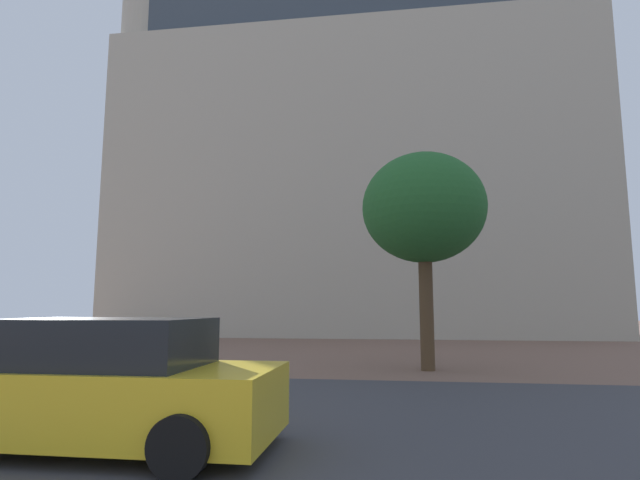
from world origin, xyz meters
name	(u,v)px	position (x,y,z in m)	size (l,w,h in m)	color
ground_plane	(316,390)	(0.00, 10.00, 0.00)	(120.00, 120.00, 0.00)	brown
street_asphalt_strip	(288,419)	(0.00, 7.20, 0.00)	(120.00, 8.75, 0.00)	#38383D
landmark_building	(355,151)	(-0.72, 31.80, 11.99)	(29.80, 10.13, 40.49)	#B2A893
car_yellow	(101,386)	(-1.94, 5.27, 0.74)	(4.32, 2.02, 1.56)	gold
tree_curb_far	(424,209)	(2.52, 13.64, 4.46)	(3.46, 3.46, 6.05)	#4C3823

